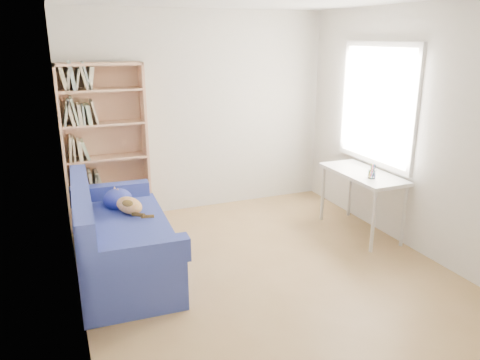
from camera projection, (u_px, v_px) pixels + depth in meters
name	position (u px, v px, depth m)	size (l,w,h in m)	color
ground	(263.00, 269.00, 4.75)	(4.00, 4.00, 0.00)	olive
room_shell	(274.00, 107.00, 4.33)	(3.54, 4.04, 2.62)	silver
sofa	(119.00, 239.00, 4.63)	(0.95, 1.87, 0.91)	navy
bookshelf	(106.00, 153.00, 5.64)	(0.99, 0.31, 1.98)	tan
desk	(363.00, 179.00, 5.46)	(0.51, 1.12, 0.75)	white
pen_cup	(372.00, 173.00, 5.19)	(0.09, 0.09, 0.17)	white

